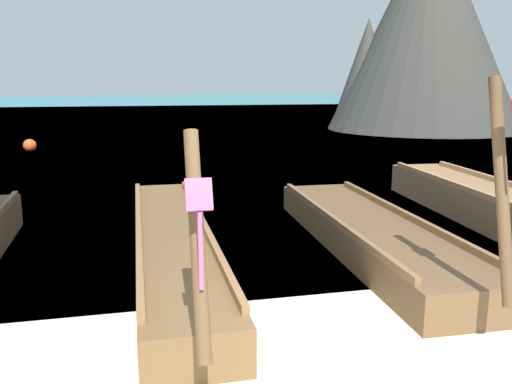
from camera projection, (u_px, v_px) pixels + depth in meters
The scene contains 6 objects.
sea_water at pixel (151, 105), 63.67m from camera, with size 120.00×120.00×0.00m, color #147A89.
longtail_boat_pink_ribbon at pixel (172, 243), 7.71m from camera, with size 1.03×7.41×2.22m.
longtail_boat_red_ribbon at pixel (370, 234), 8.19m from camera, with size 1.48×6.29×2.65m.
longtail_boat_blue_ribbon at pixel (492, 206), 9.72m from camera, with size 1.63×6.85×2.46m.
karst_rock at pixel (423, 26), 28.66m from camera, with size 10.58×10.58×11.55m.
mooring_buoy_near at pixel (30, 145), 19.96m from camera, with size 0.48×0.48×0.48m.
Camera 1 is at (-1.77, -3.56, 2.57)m, focal length 36.58 mm.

